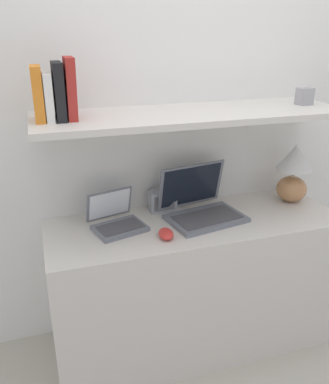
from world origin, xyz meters
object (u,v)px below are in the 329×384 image
Objects in this scene: book_black at (59,91)px; book_red at (70,89)px; laptop_large at (201,207)px; book_orange at (38,94)px; laptop_small at (117,220)px; computer_mouse at (166,234)px; table_lamp at (294,171)px; router_box at (162,200)px; book_white at (48,97)px; shelf_gadget at (305,96)px.

book_black is 0.05m from book_red.
book_orange reaches higher than laptop_large.
laptop_small is 2.55× the size of computer_mouse.
book_red is (-1.12, -0.02, 0.47)m from table_lamp.
laptop_large is 0.21m from router_box.
computer_mouse is at bearing -27.26° from book_red.
book_black is (-0.21, 0.01, 0.60)m from laptop_small.
table_lamp is at bearing 4.15° from laptop_large.
table_lamp is at bearing 0.78° from book_orange.
book_black reaches higher than book_white.
shelf_gadget reaches higher than router_box.
book_orange is at bearing 180.00° from book_black.
book_black is 1.17m from shelf_gadget.
book_white is at bearing 157.70° from computer_mouse.
router_box is at bearing 11.76° from book_white.
router_box is at bearing 75.80° from computer_mouse.
router_box is 0.55× the size of book_red.
table_lamp is 1.33m from book_orange.
book_red is at bearing 177.80° from laptop_large.
router_box is (0.26, 0.12, 0.02)m from laptop_small.
computer_mouse is 0.47× the size of book_black.
laptop_large is 0.28m from computer_mouse.
table_lamp is 1.26m from book_black.
laptop_small is at bearing -5.31° from book_red.
computer_mouse is at bearing -22.30° from book_white.
book_black reaches higher than router_box.
shelf_gadget is at bearing 0.00° from book_orange.
shelf_gadget reaches higher than computer_mouse.
book_orange is at bearing 159.35° from computer_mouse.
book_white is (-0.67, 0.02, 0.56)m from laptop_large.
shelf_gadget is (0.77, 0.18, 0.54)m from computer_mouse.
book_orange is (-0.55, -0.11, 0.57)m from router_box.
shelf_gadget is at bearing 2.38° from laptop_large.
book_white is at bearing -179.20° from table_lamp.
laptop_small is 0.66m from book_orange.
book_orange reaches higher than computer_mouse.
laptop_small is at bearing 178.98° from laptop_large.
book_red is at bearing 0.00° from book_orange.
laptop_small reaches higher than computer_mouse.
laptop_large is 5.01× the size of shelf_gadget.
book_orange is (-0.48, 0.18, 0.61)m from computer_mouse.
shelf_gadget is (-0.00, -0.02, 0.39)m from table_lamp.
book_red reaches higher than laptop_small.
router_box is (0.07, 0.29, 0.04)m from computer_mouse.
book_red is (0.05, 0.00, 0.01)m from book_black.
book_black is 0.92× the size of book_red.
book_red is at bearing 0.00° from book_black.
book_black is at bearing 175.88° from laptop_small.
computer_mouse is 0.74m from book_red.
book_white is 1.21m from shelf_gadget.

